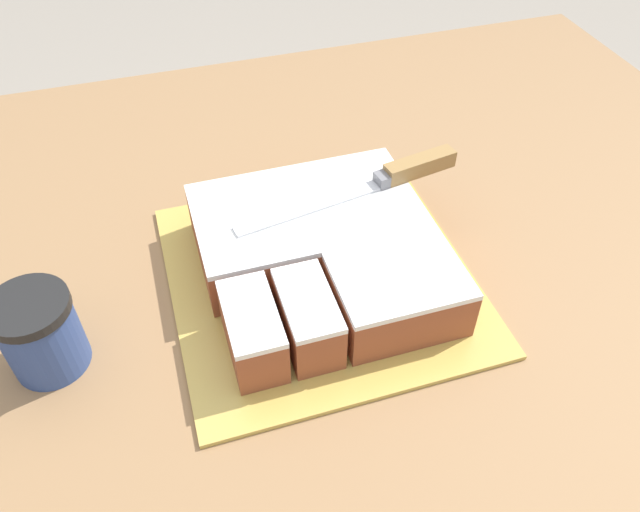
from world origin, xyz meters
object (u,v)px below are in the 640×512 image
(knife, at_px, (398,174))
(cake_board, at_px, (320,277))
(coffee_cup, at_px, (40,333))
(cake, at_px, (322,254))

(knife, bearing_deg, cake_board, 19.37)
(knife, xyz_separation_m, coffee_cup, (-0.44, -0.10, -0.03))
(cake_board, xyz_separation_m, knife, (0.12, 0.07, 0.08))
(cake_board, relative_size, cake, 1.31)
(coffee_cup, bearing_deg, cake_board, 5.65)
(cake, bearing_deg, knife, 28.91)
(cake, height_order, knife, knife)
(cake_board, distance_m, coffee_cup, 0.32)
(cake_board, height_order, coffee_cup, coffee_cup)
(knife, bearing_deg, coffee_cup, 3.00)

